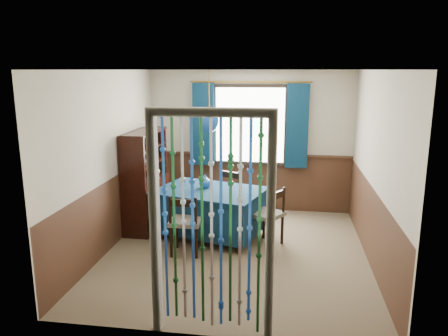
% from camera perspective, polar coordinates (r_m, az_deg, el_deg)
% --- Properties ---
extents(floor, '(4.00, 4.00, 0.00)m').
position_cam_1_polar(floor, '(6.24, 1.59, -10.92)').
color(floor, brown).
rests_on(floor, ground).
extents(ceiling, '(4.00, 4.00, 0.00)m').
position_cam_1_polar(ceiling, '(5.72, 1.75, 12.70)').
color(ceiling, silver).
rests_on(ceiling, ground).
extents(wall_back, '(3.60, 0.00, 3.60)m').
position_cam_1_polar(wall_back, '(7.81, 3.41, 3.47)').
color(wall_back, beige).
rests_on(wall_back, ground).
extents(wall_front, '(3.60, 0.00, 3.60)m').
position_cam_1_polar(wall_front, '(3.94, -1.81, -5.78)').
color(wall_front, beige).
rests_on(wall_front, ground).
extents(wall_left, '(0.00, 4.00, 4.00)m').
position_cam_1_polar(wall_left, '(6.32, -14.77, 0.87)').
color(wall_left, beige).
rests_on(wall_left, ground).
extents(wall_right, '(0.00, 4.00, 4.00)m').
position_cam_1_polar(wall_right, '(5.92, 19.23, -0.20)').
color(wall_right, beige).
rests_on(wall_right, ground).
extents(wainscot_back, '(3.60, 0.00, 3.60)m').
position_cam_1_polar(wainscot_back, '(7.95, 3.33, -1.89)').
color(wainscot_back, '#422719').
rests_on(wainscot_back, ground).
extents(wainscot_front, '(3.60, 0.00, 3.60)m').
position_cam_1_polar(wainscot_front, '(4.25, -1.70, -15.35)').
color(wainscot_front, '#422719').
rests_on(wainscot_front, ground).
extents(wainscot_left, '(0.00, 4.00, 4.00)m').
position_cam_1_polar(wainscot_left, '(6.50, -14.28, -5.62)').
color(wainscot_left, '#422719').
rests_on(wainscot_left, ground).
extents(wainscot_right, '(0.00, 4.00, 4.00)m').
position_cam_1_polar(wainscot_right, '(6.12, 18.58, -7.05)').
color(wainscot_right, '#422719').
rests_on(wainscot_right, ground).
extents(window, '(1.32, 0.12, 1.42)m').
position_cam_1_polar(window, '(7.72, 3.41, 5.61)').
color(window, black).
rests_on(window, wall_back).
extents(doorway, '(1.16, 0.12, 2.18)m').
position_cam_1_polar(doorway, '(4.06, -1.64, -8.19)').
color(doorway, silver).
rests_on(doorway, ground).
extents(dining_table, '(1.78, 1.45, 0.74)m').
position_cam_1_polar(dining_table, '(6.64, -1.86, -5.44)').
color(dining_table, '#0D2A43').
rests_on(dining_table, floor).
extents(chair_near, '(0.44, 0.42, 0.86)m').
position_cam_1_polar(chair_near, '(6.04, -5.06, -7.10)').
color(chair_near, black).
rests_on(chair_near, floor).
extents(chair_far, '(0.58, 0.57, 0.89)m').
position_cam_1_polar(chair_far, '(7.18, 0.14, -3.70)').
color(chair_far, black).
rests_on(chair_far, floor).
extents(chair_left, '(0.50, 0.52, 0.84)m').
position_cam_1_polar(chair_left, '(7.11, -8.30, -4.21)').
color(chair_left, black).
rests_on(chair_left, floor).
extents(chair_right, '(0.57, 0.58, 0.86)m').
position_cam_1_polar(chair_right, '(6.35, 5.80, -6.13)').
color(chair_right, black).
rests_on(chair_right, floor).
extents(sideboard, '(0.44, 1.20, 1.56)m').
position_cam_1_polar(sideboard, '(7.18, -10.12, -3.23)').
color(sideboard, black).
rests_on(sideboard, floor).
extents(pendant_lamp, '(0.28, 0.28, 0.89)m').
position_cam_1_polar(pendant_lamp, '(6.35, -1.94, 6.26)').
color(pendant_lamp, olive).
rests_on(pendant_lamp, ceiling).
extents(vase_table, '(0.22, 0.22, 0.18)m').
position_cam_1_polar(vase_table, '(6.66, -2.47, -1.80)').
color(vase_table, '#17489E').
rests_on(vase_table, dining_table).
extents(bowl_shelf, '(0.28, 0.28, 0.06)m').
position_cam_1_polar(bowl_shelf, '(6.87, -10.28, 0.72)').
color(bowl_shelf, beige).
rests_on(bowl_shelf, sideboard).
extents(vase_sideboard, '(0.21, 0.21, 0.20)m').
position_cam_1_polar(vase_sideboard, '(7.36, -9.05, -0.18)').
color(vase_sideboard, beige).
rests_on(vase_sideboard, sideboard).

